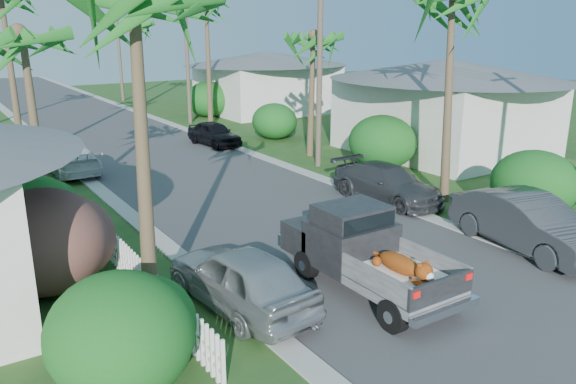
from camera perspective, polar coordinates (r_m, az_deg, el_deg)
ground at (r=14.18m, az=16.06°, el=-10.85°), size 120.00×120.00×0.00m
road at (r=35.03m, az=-16.34°, el=5.27°), size 8.00×100.00×0.02m
curb_left at (r=34.07m, az=-23.26°, el=4.34°), size 0.60×100.00×0.06m
curb_right at (r=36.47m, az=-9.87°, el=6.13°), size 0.60×100.00×0.06m
pickup_truck at (r=14.28m, az=7.15°, el=-5.66°), size 1.98×5.12×2.06m
parked_car_rn at (r=17.95m, az=23.17°, el=-2.91°), size 2.40×5.15×1.63m
parked_car_rm at (r=21.47m, az=10.02°, el=0.83°), size 2.21×4.82×1.37m
parked_car_rf at (r=31.67m, az=-7.51°, el=5.88°), size 1.91×4.02×1.33m
parked_car_ln at (r=13.20m, az=-4.85°, el=-8.70°), size 2.20×4.56×1.50m
parked_car_lf at (r=27.03m, az=-21.25°, el=3.11°), size 2.03×4.65×1.33m
palm_l_b at (r=20.25m, az=-25.35°, el=14.32°), size 4.40×4.40×7.40m
palm_r_b at (r=28.29m, az=2.48°, el=15.54°), size 4.40×4.40×7.20m
palm_r_d at (r=50.73m, az=-14.96°, el=16.25°), size 4.40×4.40×8.00m
shrub_l_a at (r=10.68m, az=-16.67°, el=-13.70°), size 2.60×2.86×2.20m
shrub_l_b at (r=15.03m, az=-23.44°, el=-4.61°), size 3.00×3.30×2.60m
shrub_l_c at (r=18.95m, az=-24.36°, el=-1.50°), size 2.40×2.64×2.00m
shrub_r_a at (r=21.26m, az=23.79°, el=0.82°), size 2.80×3.08×2.30m
shrub_r_b at (r=26.43m, az=9.56°, el=5.02°), size 3.00×3.30×2.50m
shrub_r_c at (r=33.37m, az=-1.38°, el=7.21°), size 2.60×2.86×2.10m
shrub_r_d at (r=42.30m, az=-8.05°, el=9.33°), size 3.20×3.52×2.60m
picket_fence at (r=15.21m, az=-16.07°, el=-6.86°), size 0.10×11.00×1.00m
house_right_near at (r=30.64m, az=15.64°, el=8.02°), size 8.00×9.00×4.80m
house_right_far at (r=44.55m, az=-2.17°, el=10.88°), size 9.00×8.00×4.60m
utility_pole_b at (r=26.14m, az=3.22°, el=12.51°), size 1.60×0.26×9.00m
utility_pole_c at (r=39.23m, az=-10.22°, el=13.54°), size 1.60×0.26×9.00m
utility_pole_d at (r=53.33m, az=-16.79°, el=13.79°), size 1.60×0.26×9.00m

